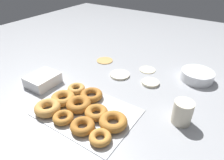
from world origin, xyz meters
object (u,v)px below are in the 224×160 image
pancake_0 (105,60)px  pancake_3 (147,70)px  batter_bowl (197,76)px  pancake_1 (150,83)px  pancake_2 (120,75)px  donut_tray (81,109)px  container_stack (43,80)px  paper_cup (182,112)px

pancake_0 → pancake_3: same height
pancake_0 → batter_bowl: (0.56, 0.09, 0.02)m
pancake_0 → pancake_1: (0.37, -0.09, 0.00)m
pancake_2 → donut_tray: size_ratio=0.27×
pancake_3 → container_stack: 0.60m
pancake_0 → paper_cup: 0.66m
pancake_3 → batter_bowl: batter_bowl is taller
pancake_0 → donut_tray: bearing=-66.0°
paper_cup → pancake_2: bearing=156.2°
pancake_2 → donut_tray: donut_tray is taller
pancake_2 → paper_cup: (0.41, -0.18, 0.05)m
pancake_0 → donut_tray: (0.21, -0.47, 0.01)m
pancake_3 → paper_cup: bearing=-47.1°
pancake_3 → pancake_1: bearing=-58.8°
donut_tray → pancake_3: bearing=81.4°
batter_bowl → container_stack: 0.84m
pancake_0 → pancake_2: size_ratio=0.93×
donut_tray → pancake_2: bearing=94.2°
pancake_0 → pancake_3: (0.29, 0.04, 0.00)m
container_stack → pancake_3: bearing=48.6°
batter_bowl → paper_cup: paper_cup is taller
donut_tray → pancake_0: bearing=114.0°
pancake_1 → paper_cup: bearing=-41.4°
paper_cup → container_stack: bearing=-169.9°
pancake_1 → batter_bowl: (0.20, 0.18, 0.02)m
pancake_3 → container_stack: size_ratio=0.61×
pancake_1 → pancake_2: bearing=-174.1°
pancake_2 → pancake_1: bearing=5.9°
pancake_3 → donut_tray: 0.52m
pancake_0 → container_stack: 0.43m
pancake_1 → donut_tray: size_ratio=0.22×
pancake_1 → batter_bowl: 0.27m
batter_bowl → container_stack: container_stack is taller
batter_bowl → container_stack: (-0.67, -0.50, 0.00)m
pancake_3 → batter_bowl: size_ratio=0.55×
pancake_1 → pancake_2: size_ratio=0.83×
pancake_2 → pancake_3: bearing=54.6°
pancake_1 → container_stack: container_stack is taller
pancake_1 → container_stack: size_ratio=0.60×
pancake_0 → paper_cup: size_ratio=1.03×
donut_tray → paper_cup: paper_cup is taller
pancake_2 → batter_bowl: batter_bowl is taller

